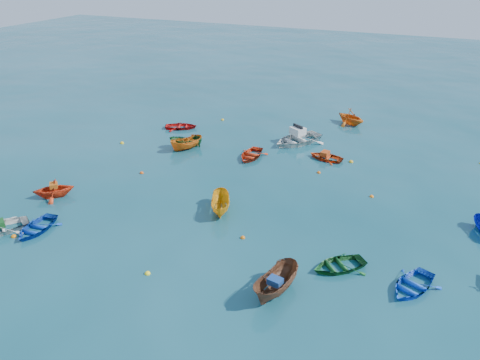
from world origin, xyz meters
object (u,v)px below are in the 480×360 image
at_px(dinghy_blue_se, 412,289).
at_px(dinghy_blue_sw, 37,230).
at_px(motorboat_white, 297,143).
at_px(dinghy_white_near, 0,232).

bearing_deg(dinghy_blue_se, dinghy_blue_sw, -148.93).
bearing_deg(dinghy_blue_sw, motorboat_white, 56.47).
bearing_deg(dinghy_blue_sw, dinghy_blue_se, 2.39).
xyz_separation_m(dinghy_white_near, motorboat_white, (12.17, 21.36, 0.00)).
distance_m(dinghy_blue_se, motorboat_white, 20.29).
height_order(dinghy_blue_sw, dinghy_white_near, dinghy_white_near).
bearing_deg(dinghy_white_near, dinghy_blue_sw, 59.99).
bearing_deg(dinghy_white_near, motorboat_white, 93.51).
relative_size(dinghy_white_near, dinghy_blue_se, 1.08).
height_order(dinghy_blue_se, motorboat_white, motorboat_white).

